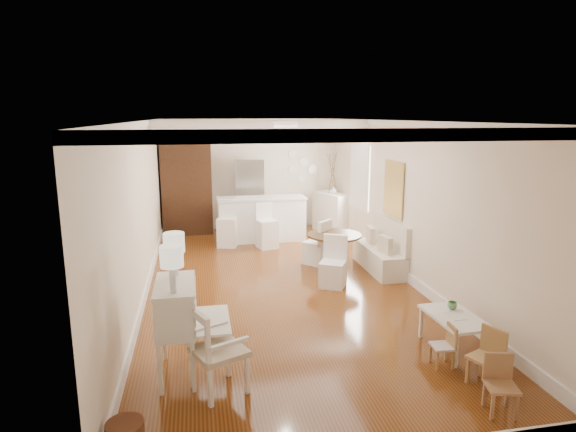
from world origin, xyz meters
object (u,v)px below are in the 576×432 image
object	(u,v)px
slip_chair_far	(316,242)
bar_stool_left	(227,224)
kids_chair_b	(442,346)
pantry_cabinet	(187,187)
kids_chair_a	(485,357)
bar_stool_right	(267,226)
fridge	(264,195)
sideboard	(332,212)
kids_table	(454,333)
kids_chair_c	(502,386)
secretary_bureau	(177,330)
breakfast_counter	(262,219)
slip_chair_near	(333,262)
dining_table	(334,252)
gustavian_armchair	(219,349)

from	to	relation	value
slip_chair_far	bar_stool_left	distance (m)	2.31
kids_chair_b	pantry_cabinet	distance (m)	7.86
kids_chair_b	slip_chair_far	xyz separation A→B (m)	(-0.47, 4.15, 0.19)
kids_chair_a	bar_stool_right	size ratio (longest dim) A/B	0.64
slip_chair_far	pantry_cabinet	distance (m)	4.03
fridge	sideboard	distance (m)	1.78
kids_table	kids_chair_c	bearing A→B (deg)	-100.06
slip_chair_far	kids_chair_b	bearing A→B (deg)	52.71
kids_chair_c	sideboard	size ratio (longest dim) A/B	0.58
kids_chair_b	bar_stool_right	size ratio (longest dim) A/B	0.51
secretary_bureau	breakfast_counter	distance (m)	6.02
kids_chair_b	slip_chair_near	bearing A→B (deg)	-165.72
pantry_cabinet	fridge	size ratio (longest dim) A/B	1.28
slip_chair_far	sideboard	xyz separation A→B (m)	(1.04, 2.54, 0.05)
kids_chair_a	kids_chair_c	world-z (taller)	kids_chair_a
fridge	secretary_bureau	bearing A→B (deg)	-105.95
slip_chair_far	breakfast_counter	bearing A→B (deg)	-111.34
kids_chair_a	breakfast_counter	xyz separation A→B (m)	(-1.54, 6.60, 0.20)
fridge	bar_stool_left	bearing A→B (deg)	-126.06
bar_stool_left	pantry_cabinet	xyz separation A→B (m)	(-0.87, 1.44, 0.63)
kids_chair_c	dining_table	size ratio (longest dim) A/B	0.58
kids_chair_a	slip_chair_far	distance (m)	4.67
kids_chair_c	fridge	world-z (taller)	fridge
kids_chair_a	breakfast_counter	size ratio (longest dim) A/B	0.31
bar_stool_right	kids_chair_c	bearing A→B (deg)	-92.86
kids_chair_c	bar_stool_left	bearing A→B (deg)	122.18
pantry_cabinet	gustavian_armchair	bearing A→B (deg)	-86.85
breakfast_counter	fridge	distance (m)	1.14
secretary_bureau	kids_chair_c	world-z (taller)	secretary_bureau
secretary_bureau	pantry_cabinet	world-z (taller)	pantry_cabinet
bar_stool_right	dining_table	bearing A→B (deg)	-74.38
slip_chair_far	sideboard	bearing A→B (deg)	-155.97
secretary_bureau	kids_chair_a	bearing A→B (deg)	-14.14
kids_chair_c	dining_table	xyz separation A→B (m)	(-0.34, 4.68, 0.05)
kids_chair_b	breakfast_counter	xyz separation A→B (m)	(-1.28, 6.14, 0.26)
kids_chair_c	bar_stool_right	xyz separation A→B (m)	(-1.37, 6.43, 0.20)
sideboard	kids_table	bearing A→B (deg)	-114.87
kids_table	kids_chair_b	distance (m)	0.48
slip_chair_near	breakfast_counter	distance (m)	3.40
slip_chair_far	kids_table	bearing A→B (deg)	58.21
breakfast_counter	pantry_cabinet	world-z (taller)	pantry_cabinet
kids_chair_c	bar_stool_left	distance (m)	7.10
dining_table	bar_stool_right	size ratio (longest dim) A/B	1.02
breakfast_counter	pantry_cabinet	distance (m)	2.11
slip_chair_far	bar_stool_left	bearing A→B (deg)	-88.30
slip_chair_near	bar_stool_right	distance (m)	2.74
kids_chair_a	slip_chair_near	world-z (taller)	slip_chair_near
breakfast_counter	pantry_cabinet	xyz separation A→B (m)	(-1.70, 1.08, 0.63)
kids_table	kids_chair_c	size ratio (longest dim) A/B	1.51
slip_chair_far	pantry_cabinet	size ratio (longest dim) A/B	0.39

